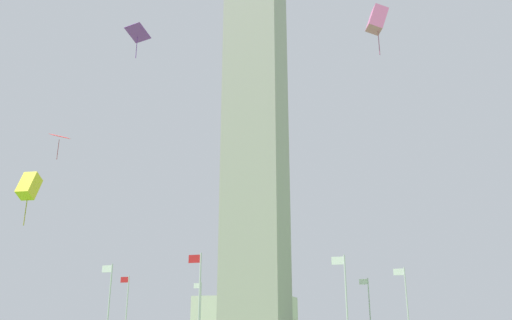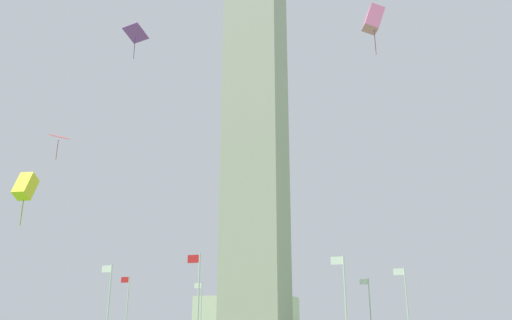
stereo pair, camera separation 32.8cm
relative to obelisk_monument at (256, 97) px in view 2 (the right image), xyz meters
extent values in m
cube|color=#A8A399|center=(0.00, 0.00, -3.48)|extent=(6.38, 6.38, 51.05)
cylinder|color=silver|center=(15.29, 0.00, -24.73)|extent=(0.14, 0.14, 8.56)
cube|color=red|center=(15.84, 0.00, -20.90)|extent=(1.00, 0.03, 0.64)
cylinder|color=silver|center=(10.81, 10.81, -24.73)|extent=(0.14, 0.14, 8.56)
cube|color=white|center=(11.36, 10.81, -20.90)|extent=(1.00, 0.03, 0.64)
cylinder|color=silver|center=(0.00, 15.29, -24.73)|extent=(0.14, 0.14, 8.56)
cube|color=red|center=(0.55, 15.29, -20.90)|extent=(1.00, 0.03, 0.64)
cylinder|color=silver|center=(-10.81, 10.81, -24.73)|extent=(0.14, 0.14, 8.56)
cube|color=white|center=(-10.26, 10.81, -20.90)|extent=(1.00, 0.03, 0.64)
cylinder|color=silver|center=(-15.29, 0.00, -24.73)|extent=(0.14, 0.14, 8.56)
cube|color=white|center=(-14.74, 0.00, -20.90)|extent=(1.00, 0.03, 0.64)
cylinder|color=silver|center=(-10.81, -10.81, -24.73)|extent=(0.14, 0.14, 8.56)
cube|color=white|center=(-10.26, -10.81, -20.90)|extent=(1.00, 0.03, 0.64)
cylinder|color=silver|center=(0.00, -15.29, -24.73)|extent=(0.14, 0.14, 8.56)
cube|color=red|center=(0.55, -15.29, -20.90)|extent=(1.00, 0.03, 0.64)
cylinder|color=silver|center=(10.81, -10.81, -24.73)|extent=(0.14, 0.14, 8.56)
cube|color=white|center=(11.36, -10.81, -20.90)|extent=(1.00, 0.03, 0.64)
cube|color=pink|center=(-15.52, 30.22, -11.22)|extent=(1.30, 1.08, 1.46)
cylinder|color=#A44A79|center=(-15.52, 30.22, -12.37)|extent=(0.04, 0.04, 1.73)
cube|color=red|center=(9.70, 21.70, -11.74)|extent=(1.84, 1.87, 0.54)
cylinder|color=maroon|center=(9.70, 21.70, -12.84)|extent=(0.04, 0.04, 1.66)
cube|color=yellow|center=(0.65, 34.55, -19.84)|extent=(0.81, 1.19, 1.36)
cylinder|color=#A4921C|center=(0.65, 34.55, -20.90)|extent=(0.04, 0.04, 1.59)
cube|color=purple|center=(0.09, 27.18, -7.37)|extent=(1.60, 1.52, 0.57)
cylinder|color=#67278E|center=(0.09, 27.18, -8.46)|extent=(0.04, 0.04, 1.63)
cube|color=beige|center=(20.05, -58.76, -24.35)|extent=(20.44, 13.70, 9.32)
camera|label=1|loc=(-16.15, 53.66, -26.10)|focal=36.10mm
camera|label=2|loc=(-16.47, 53.57, -26.10)|focal=36.10mm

